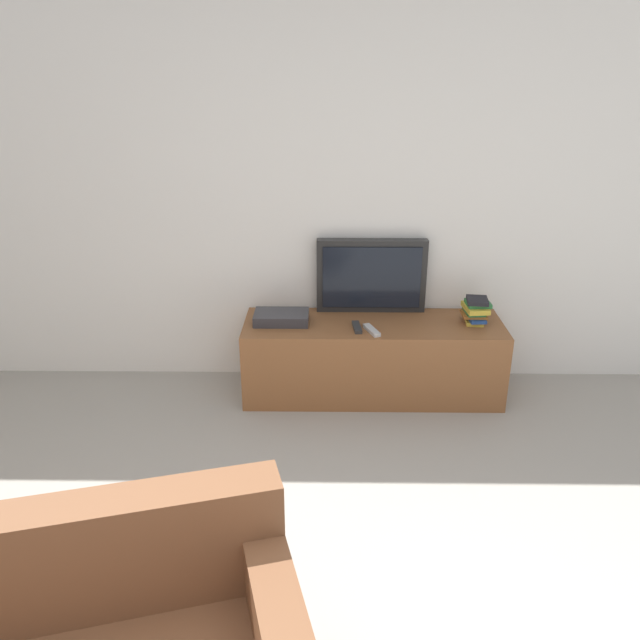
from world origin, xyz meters
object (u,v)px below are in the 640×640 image
(remote_on_stand, at_px, (357,327))
(remote_secondary, at_px, (372,330))
(set_top_box, at_px, (281,317))
(television, at_px, (371,276))
(book_stack, at_px, (475,310))
(tv_stand, at_px, (372,358))

(remote_on_stand, bearing_deg, remote_secondary, -26.90)
(remote_secondary, height_order, set_top_box, set_top_box)
(television, xyz_separation_m, remote_on_stand, (-0.10, -0.33, -0.24))
(remote_secondary, xyz_separation_m, set_top_box, (-0.58, 0.15, 0.02))
(television, distance_m, set_top_box, 0.67)
(book_stack, bearing_deg, remote_on_stand, -170.99)
(tv_stand, bearing_deg, television, 91.95)
(television, xyz_separation_m, set_top_box, (-0.59, -0.22, -0.22))
(tv_stand, relative_size, remote_on_stand, 9.67)
(tv_stand, height_order, television, television)
(book_stack, bearing_deg, remote_secondary, -166.11)
(book_stack, height_order, remote_secondary, book_stack)
(television, relative_size, book_stack, 3.46)
(remote_on_stand, relative_size, set_top_box, 0.49)
(remote_secondary, bearing_deg, book_stack, 13.89)
(tv_stand, bearing_deg, set_top_box, 179.69)
(tv_stand, bearing_deg, remote_secondary, -98.17)
(television, distance_m, remote_on_stand, 0.42)
(television, distance_m, book_stack, 0.72)
(book_stack, relative_size, remote_secondary, 1.15)
(set_top_box, bearing_deg, television, 20.23)
(television, bearing_deg, remote_on_stand, -107.86)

